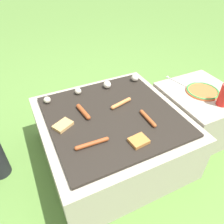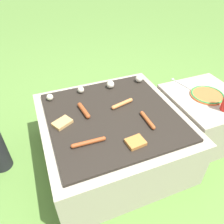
{
  "view_description": "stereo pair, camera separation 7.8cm",
  "coord_description": "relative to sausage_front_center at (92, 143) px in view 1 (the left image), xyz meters",
  "views": [
    {
      "loc": [
        -0.45,
        -0.94,
        1.22
      ],
      "look_at": [
        0.0,
        0.0,
        0.39
      ],
      "focal_mm": 35.0,
      "sensor_mm": 36.0,
      "label": 1
    },
    {
      "loc": [
        -0.38,
        -0.97,
        1.22
      ],
      "look_at": [
        0.0,
        0.0,
        0.39
      ],
      "focal_mm": 35.0,
      "sensor_mm": 36.0,
      "label": 2
    }
  ],
  "objects": [
    {
      "name": "sausage_back_center",
      "position": [
        0.05,
        0.27,
        0.0
      ],
      "size": [
        0.05,
        0.16,
        0.03
      ],
      "color": "#93421E",
      "rests_on": "grill"
    },
    {
      "name": "fork_utensil",
      "position": [
        0.81,
        0.32,
        -0.01
      ],
      "size": [
        0.06,
        0.21,
        0.01
      ],
      "color": "silver",
      "rests_on": "side_ledge"
    },
    {
      "name": "sausage_front_center",
      "position": [
        0.0,
        0.0,
        0.0
      ],
      "size": [
        0.19,
        0.03,
        0.02
      ],
      "color": "#93421E",
      "rests_on": "grill"
    },
    {
      "name": "sausage_back_left",
      "position": [
        0.3,
        0.25,
        0.0
      ],
      "size": [
        0.16,
        0.06,
        0.03
      ],
      "color": "#C6753D",
      "rests_on": "grill"
    },
    {
      "name": "mushroom_row",
      "position": [
        0.26,
        0.48,
        0.01
      ],
      "size": [
        0.71,
        0.07,
        0.05
      ],
      "color": "beige",
      "rests_on": "grill"
    },
    {
      "name": "bread_slice_left",
      "position": [
        0.23,
        -0.09,
        -0.0
      ],
      "size": [
        0.1,
        0.09,
        0.02
      ],
      "color": "#B27033",
      "rests_on": "grill"
    },
    {
      "name": "side_ledge",
      "position": [
        0.89,
        0.12,
        -0.19
      ],
      "size": [
        0.48,
        0.53,
        0.37
      ],
      "color": "#A89E8C",
      "rests_on": "ground_plane"
    },
    {
      "name": "grill",
      "position": [
        0.2,
        0.18,
        -0.2
      ],
      "size": [
        0.87,
        0.87,
        0.37
      ],
      "color": "#A89E8C",
      "rests_on": "ground_plane"
    },
    {
      "name": "bread_slice_right",
      "position": [
        -0.1,
        0.21,
        -0.0
      ],
      "size": [
        0.13,
        0.11,
        0.02
      ],
      "color": "tan",
      "rests_on": "grill"
    },
    {
      "name": "sausage_front_left",
      "position": [
        0.37,
        0.04,
        0.0
      ],
      "size": [
        0.02,
        0.17,
        0.02
      ],
      "color": "#A34C23",
      "rests_on": "grill"
    },
    {
      "name": "ground_plane",
      "position": [
        0.2,
        0.18,
        -0.38
      ],
      "size": [
        14.0,
        14.0,
        0.0
      ],
      "primitive_type": "plane",
      "color": "#567F38"
    },
    {
      "name": "plate_colorful",
      "position": [
        0.89,
        0.13,
        -0.0
      ],
      "size": [
        0.23,
        0.23,
        0.02
      ],
      "color": "orange",
      "rests_on": "side_ledge"
    }
  ]
}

